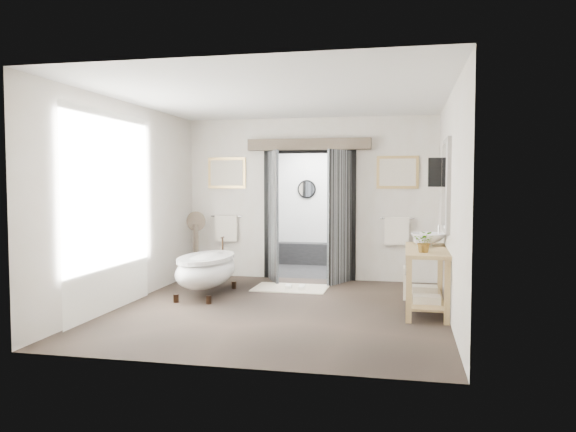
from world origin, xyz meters
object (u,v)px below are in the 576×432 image
(basin, at_px, (428,239))
(clawfoot_tub, at_px, (207,269))
(vanity, at_px, (424,274))
(rug, at_px, (291,288))

(basin, bearing_deg, clawfoot_tub, -162.25)
(clawfoot_tub, bearing_deg, vanity, -6.78)
(vanity, bearing_deg, clawfoot_tub, 173.22)
(rug, xyz_separation_m, basin, (2.16, -0.79, 0.93))
(clawfoot_tub, distance_m, vanity, 3.28)
(clawfoot_tub, relative_size, basin, 3.40)
(vanity, distance_m, basin, 0.59)
(vanity, distance_m, rug, 2.46)
(vanity, height_order, rug, vanity)
(vanity, xyz_separation_m, basin, (0.07, 0.40, 0.43))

